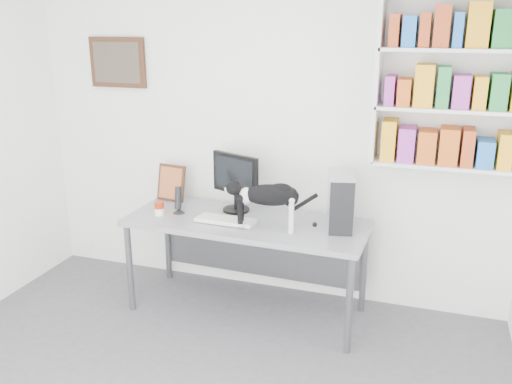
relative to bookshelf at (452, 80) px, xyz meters
The scene contains 11 objects.
room 2.37m from the bookshelf, 127.12° to the right, with size 4.01×4.01×2.70m.
bookshelf is the anchor object (origin of this frame).
wall_art 2.70m from the bookshelf, behind, with size 0.52×0.04×0.42m, color #4C2A18.
desk 2.05m from the bookshelf, 167.16° to the right, with size 1.85×0.72×0.77m, color gray.
monitor 1.76m from the bookshelf, behind, with size 0.45×0.22×0.48m, color black.
keyboard 1.90m from the bookshelf, 165.13° to the right, with size 0.45×0.17×0.03m, color silver.
pc_tower 1.14m from the bookshelf, 162.39° to the right, with size 0.18×0.40×0.40m, color silver.
speaker 2.21m from the bookshelf, behind, with size 0.10×0.10×0.23m, color black.
leaning_print 2.35m from the bookshelf, behind, with size 0.26×0.10×0.32m, color #4C2A18.
soup_can 2.36m from the bookshelf, 168.72° to the right, with size 0.07×0.07×0.11m, color #A5250E.
cat 1.55m from the bookshelf, 158.13° to the right, with size 0.60×0.16×0.37m, color black, non-canonical shape.
Camera 1 is at (1.30, -2.15, 2.23)m, focal length 38.00 mm.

